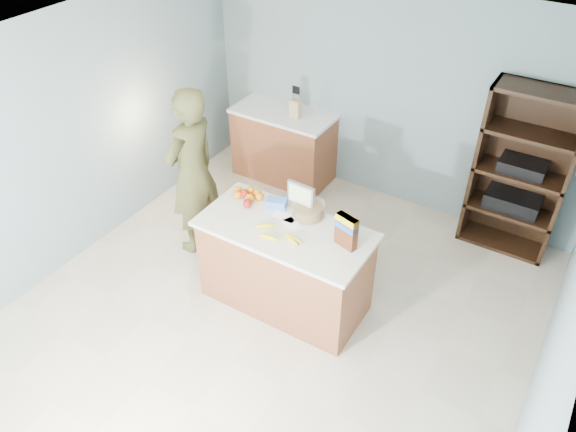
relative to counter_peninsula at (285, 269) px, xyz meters
The scene contains 15 objects.
floor 0.51m from the counter_peninsula, 90.00° to the right, with size 4.50×5.00×0.02m, color beige.
walls 1.27m from the counter_peninsula, 90.00° to the right, with size 4.52×5.02×2.51m.
counter_peninsula is the anchor object (origin of this frame).
back_cabinet 2.25m from the counter_peninsula, 122.28° to the left, with size 1.24×0.62×0.90m.
shelving_unit 2.61m from the counter_peninsula, 52.89° to the left, with size 0.90×0.40×1.80m.
person 1.38m from the counter_peninsula, 168.01° to the left, with size 0.66×0.43×1.81m, color #494825.
knife_block 2.19m from the counter_peninsula, 118.40° to the left, with size 0.12×0.10×0.31m.
envelopes 0.50m from the counter_peninsula, 103.92° to the left, with size 0.36×0.21×0.00m.
bananas 0.52m from the counter_peninsula, 79.17° to the right, with size 0.48×0.22×0.04m.
apples 0.75m from the counter_peninsula, 164.96° to the left, with size 0.20×0.20×0.08m.
oranges 0.78m from the counter_peninsula, 158.30° to the left, with size 0.31×0.20×0.08m.
blue_carton 0.62m from the counter_peninsula, 135.12° to the left, with size 0.18×0.12×0.08m, color blue.
salad_bowl 0.61m from the counter_peninsula, 73.45° to the left, with size 0.30×0.30×0.13m.
tv 0.71m from the counter_peninsula, 93.15° to the left, with size 0.28×0.12×0.28m.
cereal_box 0.87m from the counter_peninsula, ahead, with size 0.21×0.13×0.30m.
Camera 1 is at (2.05, -2.98, 3.95)m, focal length 35.00 mm.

